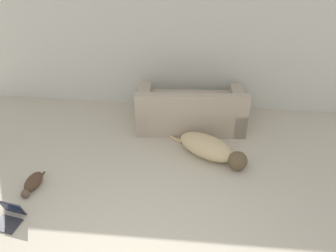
# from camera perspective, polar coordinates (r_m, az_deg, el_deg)

# --- Properties ---
(wall_back) EXTENTS (7.05, 0.06, 2.56)m
(wall_back) POSITION_cam_1_polar(r_m,az_deg,el_deg) (6.55, -0.07, 13.17)
(wall_back) COLOR beige
(wall_back) RESTS_ON ground_plane
(couch) EXTENTS (1.85, 1.03, 0.78)m
(couch) POSITION_cam_1_polar(r_m,az_deg,el_deg) (6.36, 3.48, 2.22)
(couch) COLOR tan
(couch) RESTS_ON ground_plane
(dog) EXTENTS (1.25, 0.92, 0.30)m
(dog) POSITION_cam_1_polar(r_m,az_deg,el_deg) (5.71, 6.58, -3.46)
(dog) COLOR tan
(dog) RESTS_ON ground_plane
(cat) EXTENTS (0.23, 0.58, 0.16)m
(cat) POSITION_cam_1_polar(r_m,az_deg,el_deg) (5.52, -19.95, -8.17)
(cat) COLOR #473323
(cat) RESTS_ON ground_plane
(laptop_open) EXTENTS (0.36, 0.38, 0.25)m
(laptop_open) POSITION_cam_1_polar(r_m,az_deg,el_deg) (5.17, -22.92, -12.35)
(laptop_open) COLOR #2D2D33
(laptop_open) RESTS_ON ground_plane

